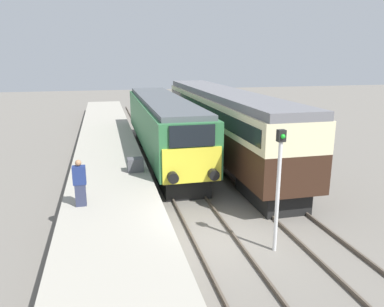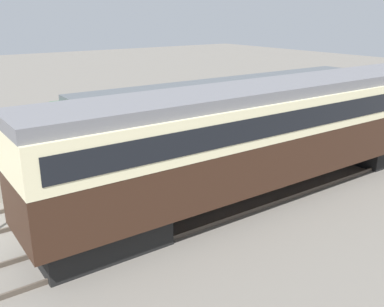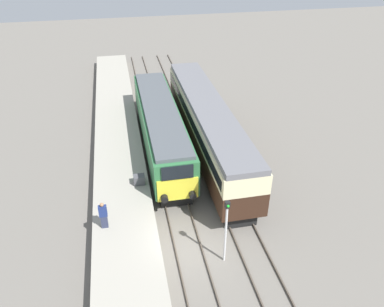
% 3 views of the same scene
% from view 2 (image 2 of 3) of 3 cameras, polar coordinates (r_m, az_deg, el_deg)
% --- Properties ---
extents(platform_left, '(3.50, 50.00, 1.02)m').
position_cam_2_polar(platform_left, '(20.19, -6.46, 1.10)').
color(platform_left, '#9E998C').
rests_on(platform_left, ground_plane).
extents(rails_near_track, '(1.51, 60.00, 0.14)m').
position_cam_2_polar(rails_near_track, '(16.31, -9.95, -5.01)').
color(rails_near_track, '#4C4238').
rests_on(rails_near_track, ground_plane).
extents(rails_far_track, '(1.50, 60.00, 0.14)m').
position_cam_2_polar(rails_far_track, '(13.59, -3.59, -9.72)').
color(rails_far_track, '#4C4238').
rests_on(rails_far_track, ground_plane).
extents(locomotive, '(2.70, 15.59, 3.71)m').
position_cam_2_polar(locomotive, '(18.70, 5.87, 4.77)').
color(locomotive, black).
rests_on(locomotive, ground_plane).
extents(passenger_carriage, '(2.75, 18.23, 4.15)m').
position_cam_2_polar(passenger_carriage, '(15.58, 11.43, 3.31)').
color(passenger_carriage, black).
rests_on(passenger_carriage, ground_plane).
extents(luggage_crate, '(0.70, 0.56, 0.60)m').
position_cam_2_polar(luggage_crate, '(17.83, -12.41, 1.17)').
color(luggage_crate, '#4C4C51').
rests_on(luggage_crate, platform_left).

